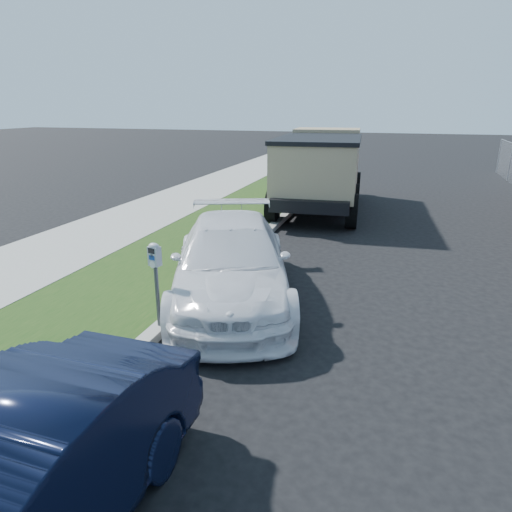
% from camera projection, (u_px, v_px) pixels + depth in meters
% --- Properties ---
extents(ground, '(120.00, 120.00, 0.00)m').
position_uv_depth(ground, '(322.00, 344.00, 7.13)').
color(ground, black).
rests_on(ground, ground).
extents(streetside, '(6.12, 50.00, 0.15)m').
position_uv_depth(streetside, '(97.00, 264.00, 10.50)').
color(streetside, gray).
rests_on(streetside, ground).
extents(parking_meter, '(0.22, 0.17, 1.41)m').
position_uv_depth(parking_meter, '(155.00, 267.00, 7.11)').
color(parking_meter, '#3F4247').
rests_on(parking_meter, ground).
extents(white_wagon, '(3.76, 5.60, 1.51)m').
position_uv_depth(white_wagon, '(232.00, 260.00, 8.68)').
color(white_wagon, white).
rests_on(white_wagon, ground).
extents(dump_truck, '(3.21, 7.06, 2.69)m').
position_uv_depth(dump_truck, '(321.00, 166.00, 16.22)').
color(dump_truck, black).
rests_on(dump_truck, ground).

